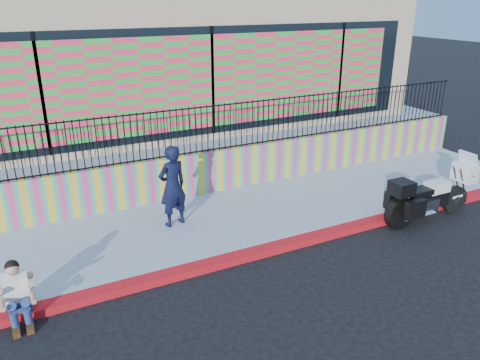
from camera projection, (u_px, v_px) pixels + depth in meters
ground at (293, 246)px, 9.93m from camera, size 90.00×90.00×0.00m
red_curb at (293, 243)px, 9.90m from camera, size 16.00×0.30×0.15m
sidewalk at (256, 213)px, 11.28m from camera, size 16.00×3.00×0.15m
mural_wall at (227, 168)px, 12.38m from camera, size 16.00×0.20×1.10m
metal_fence at (227, 126)px, 11.95m from camera, size 15.80×0.04×1.20m
elevated_platform at (166, 126)px, 16.64m from camera, size 16.00×10.00×1.25m
storefront_building at (164, 51)px, 15.50m from camera, size 14.00×8.06×4.00m
police_motorcycle at (428, 195)px, 10.86m from camera, size 2.46×0.81×1.53m
police_officer at (172, 186)px, 10.23m from camera, size 0.77×0.60×1.85m
seated_man at (18, 300)px, 7.44m from camera, size 0.54×0.71×1.06m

